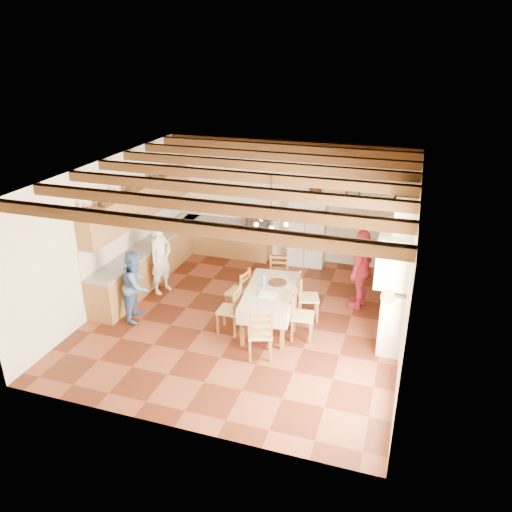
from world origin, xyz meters
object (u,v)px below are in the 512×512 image
at_px(chair_left_near, 229,309).
at_px(chair_right_far, 309,297).
at_px(refrigerator, 308,229).
at_px(person_woman_blue, 136,285).
at_px(chair_end_near, 260,333).
at_px(person_man, 161,258).
at_px(chair_end_far, 278,279).
at_px(person_woman_red, 361,269).
at_px(microwave, 258,219).
at_px(chair_right_near, 303,315).
at_px(chair_left_far, 238,291).
at_px(dining_table, 270,293).
at_px(hutch, 399,248).

bearing_deg(chair_left_near, chair_right_far, 125.08).
relative_size(refrigerator, person_woman_blue, 1.22).
relative_size(refrigerator, chair_right_far, 1.83).
distance_m(chair_end_near, person_man, 3.30).
distance_m(chair_end_far, person_woman_blue, 2.95).
distance_m(person_woman_red, microwave, 3.29).
bearing_deg(chair_right_near, chair_left_near, 92.92).
height_order(chair_right_near, chair_end_near, same).
relative_size(person_woman_blue, person_woman_red, 0.85).
bearing_deg(chair_right_near, chair_left_far, 64.28).
xyz_separation_m(chair_left_far, chair_end_far, (0.62, 0.80, 0.00)).
relative_size(person_man, person_woman_blue, 1.10).
relative_size(dining_table, chair_left_far, 1.95).
xyz_separation_m(hutch, chair_left_near, (-2.90, -2.69, -0.56)).
bearing_deg(person_man, chair_left_far, -84.02).
relative_size(chair_left_far, chair_end_near, 1.00).
xyz_separation_m(chair_left_near, microwave, (-0.56, 3.52, 0.58)).
distance_m(person_man, person_woman_blue, 1.18).
bearing_deg(hutch, chair_end_near, -121.43).
height_order(hutch, microwave, hutch).
bearing_deg(dining_table, chair_end_far, 97.19).
bearing_deg(dining_table, chair_left_near, -145.97).
bearing_deg(chair_end_far, chair_end_near, -93.63).
relative_size(chair_left_near, chair_left_far, 1.00).
bearing_deg(person_man, refrigerator, -30.10).
distance_m(refrigerator, chair_left_far, 3.03).
xyz_separation_m(hutch, person_man, (-4.90, -1.59, -0.24)).
relative_size(dining_table, chair_left_near, 1.95).
bearing_deg(chair_left_near, chair_right_near, 98.22).
relative_size(chair_right_far, person_woman_red, 0.56).
distance_m(chair_end_near, person_woman_blue, 2.79).
distance_m(dining_table, person_woman_red, 2.04).
distance_m(dining_table, person_man, 2.75).
bearing_deg(hutch, microwave, 167.53).
bearing_deg(dining_table, microwave, 111.88).
relative_size(dining_table, chair_right_near, 1.95).
relative_size(chair_left_far, chair_right_near, 1.00).
bearing_deg(chair_right_near, person_woman_blue, 89.02).
bearing_deg(chair_end_far, chair_left_far, -138.84).
bearing_deg(chair_left_far, chair_right_near, 78.80).
height_order(refrigerator, chair_end_far, refrigerator).
bearing_deg(chair_end_near, person_man, -51.17).
height_order(person_woman_red, microwave, person_woman_red).
relative_size(hutch, chair_end_far, 2.16).
relative_size(chair_right_near, microwave, 1.71).
relative_size(refrigerator, microwave, 3.14).
bearing_deg(refrigerator, person_woman_blue, -126.19).
relative_size(chair_end_near, chair_end_far, 1.00).
xyz_separation_m(person_man, microwave, (1.44, 2.42, 0.26)).
relative_size(person_man, microwave, 2.83).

